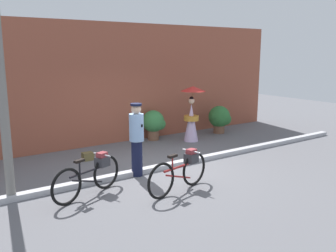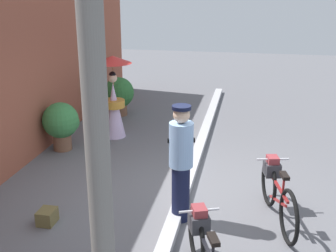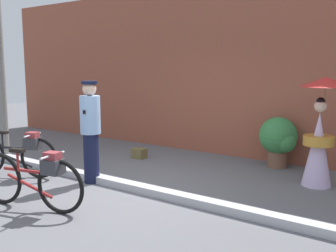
{
  "view_description": "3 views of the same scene",
  "coord_description": "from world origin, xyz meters",
  "px_view_note": "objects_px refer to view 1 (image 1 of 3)",
  "views": [
    {
      "loc": [
        -4.69,
        -7.31,
        2.88
      ],
      "look_at": [
        0.41,
        0.19,
        1.04
      ],
      "focal_mm": 38.96,
      "sensor_mm": 36.0,
      "label": 1
    },
    {
      "loc": [
        -6.09,
        -0.96,
        3.32
      ],
      "look_at": [
        -0.13,
        0.22,
        1.25
      ],
      "focal_mm": 45.76,
      "sensor_mm": 36.0,
      "label": 2
    },
    {
      "loc": [
        4.13,
        -4.59,
        1.96
      ],
      "look_at": [
        0.49,
        0.58,
        1.0
      ],
      "focal_mm": 41.55,
      "sensor_mm": 36.0,
      "label": 3
    }
  ],
  "objects_px": {
    "utility_pole": "(1,79)",
    "person_with_parasol": "(192,113)",
    "bicycle_near_officer": "(90,175)",
    "person_officer": "(137,138)",
    "bicycle_far_side": "(181,170)",
    "backpack_on_pavement": "(88,156)",
    "potted_plant_small": "(154,123)",
    "potted_plant_by_door": "(220,118)"
  },
  "relations": [
    {
      "from": "bicycle_near_officer",
      "to": "person_officer",
      "type": "bearing_deg",
      "value": 20.58
    },
    {
      "from": "bicycle_near_officer",
      "to": "potted_plant_small",
      "type": "relative_size",
      "value": 1.7
    },
    {
      "from": "bicycle_far_side",
      "to": "person_with_parasol",
      "type": "height_order",
      "value": "person_with_parasol"
    },
    {
      "from": "utility_pole",
      "to": "potted_plant_by_door",
      "type": "bearing_deg",
      "value": 16.58
    },
    {
      "from": "utility_pole",
      "to": "backpack_on_pavement",
      "type": "bearing_deg",
      "value": 36.66
    },
    {
      "from": "potted_plant_by_door",
      "to": "utility_pole",
      "type": "bearing_deg",
      "value": -163.42
    },
    {
      "from": "bicycle_far_side",
      "to": "backpack_on_pavement",
      "type": "bearing_deg",
      "value": 103.6
    },
    {
      "from": "bicycle_far_side",
      "to": "person_with_parasol",
      "type": "bearing_deg",
      "value": 49.33
    },
    {
      "from": "utility_pole",
      "to": "person_with_parasol",
      "type": "bearing_deg",
      "value": 17.51
    },
    {
      "from": "person_with_parasol",
      "to": "potted_plant_small",
      "type": "bearing_deg",
      "value": 139.91
    },
    {
      "from": "bicycle_near_officer",
      "to": "backpack_on_pavement",
      "type": "bearing_deg",
      "value": 69.42
    },
    {
      "from": "person_with_parasol",
      "to": "potted_plant_small",
      "type": "distance_m",
      "value": 1.29
    },
    {
      "from": "backpack_on_pavement",
      "to": "person_with_parasol",
      "type": "bearing_deg",
      "value": 2.77
    },
    {
      "from": "utility_pole",
      "to": "person_officer",
      "type": "bearing_deg",
      "value": -2.94
    },
    {
      "from": "bicycle_near_officer",
      "to": "person_with_parasol",
      "type": "bearing_deg",
      "value": 29.09
    },
    {
      "from": "potted_plant_small",
      "to": "backpack_on_pavement",
      "type": "distance_m",
      "value": 2.95
    },
    {
      "from": "bicycle_far_side",
      "to": "potted_plant_by_door",
      "type": "relative_size",
      "value": 1.77
    },
    {
      "from": "bicycle_near_officer",
      "to": "person_officer",
      "type": "xyz_separation_m",
      "value": [
        1.38,
        0.52,
        0.49
      ]
    },
    {
      "from": "bicycle_far_side",
      "to": "utility_pole",
      "type": "distance_m",
      "value": 3.94
    },
    {
      "from": "bicycle_far_side",
      "to": "utility_pole",
      "type": "xyz_separation_m",
      "value": [
        -3.08,
        1.5,
        1.96
      ]
    },
    {
      "from": "bicycle_far_side",
      "to": "person_with_parasol",
      "type": "relative_size",
      "value": 0.97
    },
    {
      "from": "potted_plant_by_door",
      "to": "person_officer",
      "type": "bearing_deg",
      "value": -153.41
    },
    {
      "from": "person_with_parasol",
      "to": "potted_plant_by_door",
      "type": "distance_m",
      "value": 1.67
    },
    {
      "from": "bicycle_near_officer",
      "to": "person_with_parasol",
      "type": "xyz_separation_m",
      "value": [
        4.58,
        2.55,
        0.48
      ]
    },
    {
      "from": "potted_plant_by_door",
      "to": "utility_pole",
      "type": "relative_size",
      "value": 0.21
    },
    {
      "from": "potted_plant_small",
      "to": "potted_plant_by_door",
      "type": "bearing_deg",
      "value": -9.73
    },
    {
      "from": "potted_plant_small",
      "to": "utility_pole",
      "type": "bearing_deg",
      "value": -151.89
    },
    {
      "from": "person_with_parasol",
      "to": "utility_pole",
      "type": "relative_size",
      "value": 0.38
    },
    {
      "from": "potted_plant_by_door",
      "to": "backpack_on_pavement",
      "type": "xyz_separation_m",
      "value": [
        -5.28,
        -0.55,
        -0.44
      ]
    },
    {
      "from": "backpack_on_pavement",
      "to": "utility_pole",
      "type": "distance_m",
      "value": 3.67
    },
    {
      "from": "potted_plant_by_door",
      "to": "potted_plant_small",
      "type": "height_order",
      "value": "potted_plant_small"
    },
    {
      "from": "person_officer",
      "to": "utility_pole",
      "type": "distance_m",
      "value": 3.15
    },
    {
      "from": "bicycle_near_officer",
      "to": "bicycle_far_side",
      "type": "bearing_deg",
      "value": -26.79
    },
    {
      "from": "potted_plant_by_door",
      "to": "potted_plant_small",
      "type": "bearing_deg",
      "value": 170.27
    },
    {
      "from": "bicycle_near_officer",
      "to": "backpack_on_pavement",
      "type": "xyz_separation_m",
      "value": [
        0.89,
        2.37,
        -0.32
      ]
    },
    {
      "from": "backpack_on_pavement",
      "to": "bicycle_near_officer",
      "type": "bearing_deg",
      "value": -110.58
    },
    {
      "from": "person_officer",
      "to": "person_with_parasol",
      "type": "xyz_separation_m",
      "value": [
        3.21,
        2.03,
        -0.01
      ]
    },
    {
      "from": "bicycle_far_side",
      "to": "backpack_on_pavement",
      "type": "distance_m",
      "value": 3.32
    },
    {
      "from": "bicycle_far_side",
      "to": "backpack_on_pavement",
      "type": "xyz_separation_m",
      "value": [
        -0.78,
        3.21,
        -0.33
      ]
    },
    {
      "from": "potted_plant_by_door",
      "to": "potted_plant_small",
      "type": "distance_m",
      "value": 2.58
    },
    {
      "from": "person_with_parasol",
      "to": "potted_plant_by_door",
      "type": "bearing_deg",
      "value": 12.99
    },
    {
      "from": "utility_pole",
      "to": "potted_plant_small",
      "type": "bearing_deg",
      "value": 28.11
    }
  ]
}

